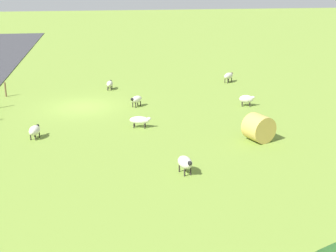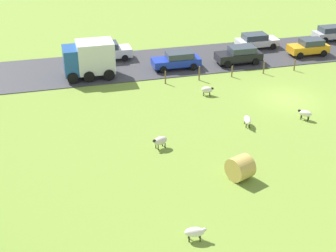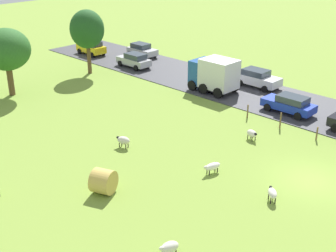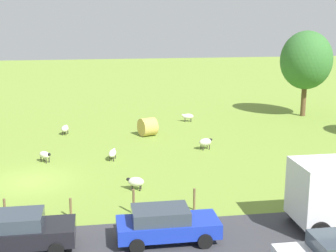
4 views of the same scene
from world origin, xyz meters
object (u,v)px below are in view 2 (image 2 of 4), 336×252
Objects in this scene: sheep_5 at (160,141)px; car_7 at (108,51)px; car_5 at (239,55)px; truck_0 at (89,58)px; sheep_2 at (195,232)px; hay_bale_0 at (240,168)px; car_6 at (256,40)px; sheep_0 at (207,90)px; sheep_1 at (248,120)px; car_1 at (331,33)px; car_8 at (177,60)px; sheep_3 at (305,113)px; car_2 at (309,47)px.

sheep_5 is 17.87m from car_7.
car_5 reaches higher than sheep_5.
truck_0 is 1.01× the size of car_7.
sheep_5 is 0.26× the size of car_7.
hay_bale_0 is at bearing -42.88° from sheep_2.
car_6 is (17.41, -14.52, 0.30)m from sheep_5.
sheep_0 is at bearing 138.85° from car_6.
car_1 reaches higher than sheep_1.
sheep_1 is 0.31× the size of car_5.
sheep_5 is 0.27× the size of car_6.
car_8 is (-3.54, 9.46, 0.01)m from car_6.
sheep_3 is at bearing -51.42° from hay_bale_0.
car_2 is (0.30, -21.59, -0.88)m from truck_0.
car_8 is (18.59, -1.36, 0.12)m from hay_bale_0.
truck_0 is (12.46, 14.24, 1.26)m from sheep_3.
truck_0 reaches higher than car_5.
truck_0 is 21.61m from car_2.
sheep_0 is at bearing 10.04° from sheep_1.
car_1 is 0.89× the size of car_8.
car_6 is (22.13, -10.82, 0.11)m from hay_bale_0.
car_2 reaches higher than car_6.
sheep_1 is 17.30m from car_2.
sheep_0 is 12.32m from car_7.
car_2 is at bearing -89.01° from car_8.
sheep_1 is at bearing -77.66° from sheep_5.
sheep_5 is 0.26× the size of car_5.
car_5 is (12.18, -4.30, 0.43)m from sheep_1.
sheep_1 is 1.16× the size of sheep_5.
sheep_5 is 23.40m from car_2.
sheep_3 is at bearing -131.19° from truck_0.
car_6 is at bearing -91.64° from car_7.
sheep_1 is 4.48m from sheep_3.
sheep_2 is at bearing 159.22° from sheep_0.
car_2 reaches higher than hay_bale_0.
car_7 reaches higher than car_6.
sheep_5 is 22.67m from car_6.
car_2 is at bearing -86.70° from car_5.
hay_bale_0 is 24.63m from car_6.
sheep_2 is 23.28m from truck_0.
car_6 is at bearing -26.06° from hay_bale_0.
sheep_0 is 0.82× the size of sheep_1.
car_8 reaches higher than car_6.
car_1 is 18.77m from car_8.
car_1 is at bearing -52.67° from sheep_5.
car_5 is at bearing -21.98° from hay_bale_0.
hay_bale_0 is at bearing 175.82° from car_8.
hay_bale_0 is at bearing -168.87° from car_7.
sheep_5 is 14.17m from truck_0.
sheep_5 reaches higher than sheep_2.
sheep_3 is 0.23× the size of car_5.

